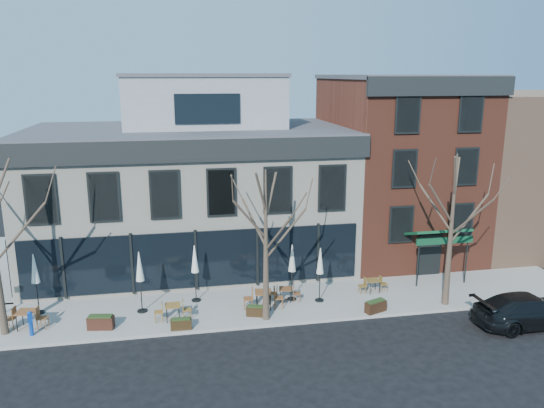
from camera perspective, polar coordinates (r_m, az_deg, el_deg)
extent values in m
plane|color=black|center=(28.50, -8.07, -9.50)|extent=(120.00, 120.00, 0.00)
cube|color=gray|center=(26.81, -0.77, -10.73)|extent=(33.50, 4.70, 0.15)
cube|color=gray|center=(35.60, -27.06, -5.99)|extent=(4.50, 12.00, 0.15)
cube|color=silver|center=(32.02, -8.74, 0.63)|extent=(18.00, 10.00, 8.00)
cube|color=#47474C|center=(31.36, -9.01, 7.86)|extent=(18.30, 10.30, 0.30)
cube|color=black|center=(26.34, -8.61, 5.67)|extent=(18.30, 0.25, 1.10)
cube|color=black|center=(32.46, -25.36, 6.01)|extent=(0.25, 10.30, 1.10)
cube|color=black|center=(27.75, -8.19, -5.94)|extent=(17.20, 0.12, 3.00)
cube|color=black|center=(32.63, -24.67, -4.07)|extent=(0.12, 7.50, 3.00)
cube|color=gray|center=(32.28, -7.37, 10.84)|extent=(9.00, 6.50, 3.00)
cube|color=brown|center=(34.62, 13.24, 3.95)|extent=(8.00, 10.00, 11.00)
cube|color=#47474C|center=(34.15, 13.77, 13.16)|extent=(8.20, 10.20, 0.25)
cube|color=black|center=(29.55, 17.84, 11.98)|extent=(8.20, 0.25, 1.00)
cube|color=#0D3A20|center=(30.07, 17.42, -2.89)|extent=(3.20, 1.66, 0.67)
cube|color=black|center=(31.23, 16.52, -5.38)|extent=(1.40, 0.10, 2.50)
cube|color=#8C664C|center=(40.57, 25.70, 3.63)|extent=(12.00, 12.00, 10.00)
cylinder|color=#382B21|center=(24.95, -25.41, -2.73)|extent=(2.23, 0.50, 2.48)
cone|color=#382B21|center=(23.85, -0.67, -4.62)|extent=(0.34, 0.34, 7.04)
cylinder|color=#382B21|center=(24.02, 1.49, -3.21)|extent=(2.00, 0.46, 2.21)
cylinder|color=#382B21|center=(24.33, -1.96, -1.99)|extent=(0.93, 1.84, 1.91)
cylinder|color=#382B21|center=(23.08, -2.39, -1.70)|extent=(1.61, 0.68, 1.97)
cylinder|color=#382B21|center=(22.86, 0.69, -3.23)|extent=(0.93, 1.83, 2.03)
cone|color=#382B21|center=(26.77, 18.69, -2.81)|extent=(0.34, 0.34, 7.48)
cylinder|color=#382B21|center=(27.28, 20.45, -1.47)|extent=(2.12, 0.48, 2.35)
cylinder|color=#382B21|center=(27.09, 17.13, -0.36)|extent=(0.98, 1.94, 2.03)
cylinder|color=#382B21|center=(25.78, 17.70, 0.01)|extent=(1.71, 0.71, 2.09)
cylinder|color=#382B21|center=(26.00, 20.62, -1.41)|extent=(0.98, 1.94, 2.16)
imported|color=black|center=(27.25, 25.90, -10.24)|extent=(5.22, 2.27, 1.49)
cylinder|color=#0C3CA3|center=(25.82, -24.48, -12.12)|extent=(0.18, 0.18, 0.62)
cube|color=#0C3CA3|center=(25.60, -24.60, -11.05)|extent=(0.23, 0.21, 0.44)
cone|color=#0C3CA3|center=(25.49, -24.66, -10.51)|extent=(0.23, 0.23, 0.11)
cube|color=brown|center=(26.36, -24.98, -10.47)|extent=(0.88, 0.88, 0.04)
cylinder|color=black|center=(26.39, -25.77, -11.49)|extent=(0.04, 0.04, 0.79)
cylinder|color=black|center=(26.15, -24.53, -11.59)|extent=(0.04, 0.04, 0.79)
cylinder|color=black|center=(26.90, -25.24, -10.96)|extent=(0.04, 0.04, 0.79)
cylinder|color=black|center=(26.66, -24.02, -11.05)|extent=(0.04, 0.04, 0.79)
cube|color=brown|center=(25.19, -10.65, -10.66)|extent=(0.70, 0.70, 0.04)
cylinder|color=black|center=(25.10, -11.25, -11.71)|extent=(0.04, 0.04, 0.72)
cylinder|color=black|center=(25.09, -9.95, -11.65)|extent=(0.04, 0.04, 0.72)
cylinder|color=black|center=(25.60, -11.25, -11.18)|extent=(0.04, 0.04, 0.72)
cylinder|color=black|center=(25.60, -9.99, -11.12)|extent=(0.04, 0.04, 0.72)
cube|color=brown|center=(25.91, -0.93, -9.45)|extent=(0.88, 0.88, 0.05)
cylinder|color=black|center=(25.78, -1.61, -10.60)|extent=(0.05, 0.05, 0.82)
cylinder|color=black|center=(25.81, -0.17, -10.56)|extent=(0.05, 0.05, 0.82)
cylinder|color=black|center=(26.36, -1.67, -10.03)|extent=(0.05, 0.05, 0.82)
cylinder|color=black|center=(26.39, -0.27, -9.99)|extent=(0.05, 0.05, 0.82)
cube|color=brown|center=(26.76, 1.44, -9.10)|extent=(0.74, 0.74, 0.04)
cylinder|color=black|center=(26.66, 0.90, -9.95)|extent=(0.04, 0.04, 0.64)
cylinder|color=black|center=(26.66, 1.98, -9.95)|extent=(0.04, 0.04, 0.64)
cylinder|color=black|center=(27.11, 0.91, -9.53)|extent=(0.04, 0.04, 0.64)
cylinder|color=black|center=(27.12, 1.97, -9.53)|extent=(0.04, 0.04, 0.64)
cube|color=brown|center=(28.24, 10.82, -8.05)|extent=(0.67, 0.67, 0.04)
cylinder|color=black|center=(28.05, 10.52, -8.93)|extent=(0.04, 0.04, 0.65)
cylinder|color=black|center=(28.25, 11.47, -8.81)|extent=(0.04, 0.04, 0.65)
cylinder|color=black|center=(28.48, 10.10, -8.55)|extent=(0.04, 0.04, 0.65)
cylinder|color=black|center=(28.68, 11.05, -8.44)|extent=(0.04, 0.04, 0.65)
cylinder|color=black|center=(27.99, -23.73, -10.63)|extent=(0.47, 0.47, 0.06)
cylinder|color=black|center=(27.56, -23.96, -8.45)|extent=(0.05, 0.05, 2.36)
cone|color=silver|center=(27.19, -24.18, -6.35)|extent=(0.39, 0.39, 1.40)
cylinder|color=black|center=(26.60, -13.78, -11.11)|extent=(0.48, 0.48, 0.07)
cylinder|color=black|center=(26.13, -13.93, -8.77)|extent=(0.05, 0.05, 2.41)
cone|color=beige|center=(25.74, -14.07, -6.52)|extent=(0.39, 0.39, 1.42)
cylinder|color=black|center=(27.26, -8.15, -10.20)|extent=(0.47, 0.47, 0.06)
cylinder|color=black|center=(26.82, -8.24, -7.98)|extent=(0.05, 0.05, 2.33)
cone|color=silver|center=(26.45, -8.32, -5.85)|extent=(0.38, 0.38, 1.38)
cylinder|color=black|center=(27.15, 2.13, -10.17)|extent=(0.47, 0.47, 0.06)
cylinder|color=black|center=(26.71, 2.16, -7.95)|extent=(0.05, 0.05, 2.33)
cone|color=#B9BCAF|center=(26.33, 2.18, -5.81)|extent=(0.38, 0.38, 1.38)
cylinder|color=black|center=(27.09, 5.11, -10.27)|extent=(0.45, 0.45, 0.06)
cylinder|color=black|center=(26.67, 5.16, -8.14)|extent=(0.05, 0.05, 2.23)
cone|color=beige|center=(26.31, 5.21, -6.10)|extent=(0.36, 0.36, 1.32)
cube|color=#331911|center=(25.36, -17.93, -12.05)|extent=(1.19, 0.63, 0.57)
cube|color=#1E3314|center=(25.23, -17.98, -11.42)|extent=(1.07, 0.52, 0.09)
cube|color=black|center=(24.51, -9.74, -12.62)|extent=(0.93, 0.40, 0.46)
cube|color=#1E3314|center=(24.40, -9.77, -12.10)|extent=(0.84, 0.33, 0.07)
cube|color=black|center=(25.38, -1.71, -11.46)|extent=(0.98, 0.62, 0.45)
cube|color=#1E3314|center=(25.28, -1.71, -10.95)|extent=(0.87, 0.53, 0.07)
cube|color=black|center=(26.22, 11.08, -10.78)|extent=(1.13, 0.77, 0.53)
cube|color=#1E3314|center=(26.10, 11.11, -10.21)|extent=(1.00, 0.65, 0.08)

